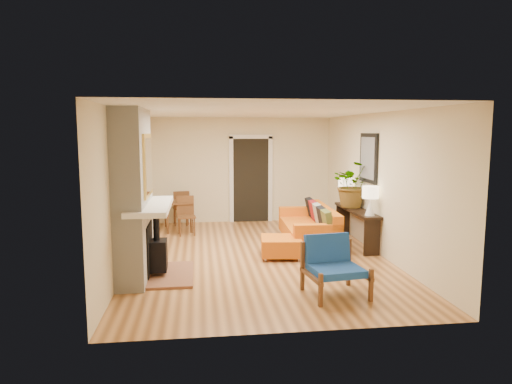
{
  "coord_description": "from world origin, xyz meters",
  "views": [
    {
      "loc": [
        -1.04,
        -8.07,
        2.26
      ],
      "look_at": [
        0.0,
        0.2,
        1.15
      ],
      "focal_mm": 32.0,
      "sensor_mm": 36.0,
      "label": 1
    }
  ],
  "objects_px": {
    "dining_table": "(180,206)",
    "sofa": "(312,226)",
    "lamp_near": "(370,197)",
    "houseplant": "(353,184)",
    "blue_chair": "(332,263)",
    "console_table": "(356,216)",
    "ottoman": "(281,246)",
    "lamp_far": "(345,188)"
  },
  "relations": [
    {
      "from": "lamp_near",
      "to": "houseplant",
      "type": "distance_m",
      "value": 0.93
    },
    {
      "from": "ottoman",
      "to": "lamp_near",
      "type": "bearing_deg",
      "value": 0.41
    },
    {
      "from": "sofa",
      "to": "ottoman",
      "type": "height_order",
      "value": "sofa"
    },
    {
      "from": "ottoman",
      "to": "blue_chair",
      "type": "distance_m",
      "value": 1.96
    },
    {
      "from": "houseplant",
      "to": "sofa",
      "type": "bearing_deg",
      "value": -177.48
    },
    {
      "from": "dining_table",
      "to": "console_table",
      "type": "distance_m",
      "value": 4.01
    },
    {
      "from": "dining_table",
      "to": "lamp_far",
      "type": "height_order",
      "value": "lamp_far"
    },
    {
      "from": "lamp_far",
      "to": "houseplant",
      "type": "relative_size",
      "value": 0.57
    },
    {
      "from": "ottoman",
      "to": "lamp_far",
      "type": "relative_size",
      "value": 1.46
    },
    {
      "from": "ottoman",
      "to": "houseplant",
      "type": "bearing_deg",
      "value": 29.57
    },
    {
      "from": "console_table",
      "to": "lamp_far",
      "type": "xyz_separation_m",
      "value": [
        0.0,
        0.74,
        0.49
      ]
    },
    {
      "from": "blue_chair",
      "to": "lamp_near",
      "type": "height_order",
      "value": "lamp_near"
    },
    {
      "from": "dining_table",
      "to": "sofa",
      "type": "bearing_deg",
      "value": -32.28
    },
    {
      "from": "ottoman",
      "to": "blue_chair",
      "type": "height_order",
      "value": "blue_chair"
    },
    {
      "from": "blue_chair",
      "to": "houseplant",
      "type": "height_order",
      "value": "houseplant"
    },
    {
      "from": "ottoman",
      "to": "houseplant",
      "type": "distance_m",
      "value": 2.14
    },
    {
      "from": "lamp_near",
      "to": "console_table",
      "type": "bearing_deg",
      "value": 90.0
    },
    {
      "from": "sofa",
      "to": "lamp_far",
      "type": "relative_size",
      "value": 3.94
    },
    {
      "from": "ottoman",
      "to": "lamp_near",
      "type": "height_order",
      "value": "lamp_near"
    },
    {
      "from": "blue_chair",
      "to": "houseplant",
      "type": "bearing_deg",
      "value": 66.01
    },
    {
      "from": "sofa",
      "to": "console_table",
      "type": "xyz_separation_m",
      "value": [
        0.87,
        -0.18,
        0.21
      ]
    },
    {
      "from": "ottoman",
      "to": "dining_table",
      "type": "distance_m",
      "value": 3.22
    },
    {
      "from": "sofa",
      "to": "lamp_far",
      "type": "bearing_deg",
      "value": 32.61
    },
    {
      "from": "dining_table",
      "to": "lamp_near",
      "type": "height_order",
      "value": "lamp_near"
    },
    {
      "from": "sofa",
      "to": "dining_table",
      "type": "relative_size",
      "value": 1.33
    },
    {
      "from": "blue_chair",
      "to": "console_table",
      "type": "distance_m",
      "value": 2.92
    },
    {
      "from": "sofa",
      "to": "dining_table",
      "type": "distance_m",
      "value": 3.18
    },
    {
      "from": "sofa",
      "to": "lamp_far",
      "type": "height_order",
      "value": "lamp_far"
    },
    {
      "from": "sofa",
      "to": "console_table",
      "type": "distance_m",
      "value": 0.91
    },
    {
      "from": "houseplant",
      "to": "dining_table",
      "type": "bearing_deg",
      "value": 154.92
    },
    {
      "from": "dining_table",
      "to": "lamp_near",
      "type": "bearing_deg",
      "value": -36.01
    },
    {
      "from": "blue_chair",
      "to": "dining_table",
      "type": "distance_m",
      "value": 5.04
    },
    {
      "from": "sofa",
      "to": "lamp_far",
      "type": "xyz_separation_m",
      "value": [
        0.87,
        0.55,
        0.7
      ]
    },
    {
      "from": "sofa",
      "to": "ottoman",
      "type": "distance_m",
      "value": 1.2
    },
    {
      "from": "console_table",
      "to": "dining_table",
      "type": "bearing_deg",
      "value": 152.14
    },
    {
      "from": "ottoman",
      "to": "lamp_far",
      "type": "height_order",
      "value": "lamp_far"
    },
    {
      "from": "blue_chair",
      "to": "houseplant",
      "type": "relative_size",
      "value": 0.92
    },
    {
      "from": "sofa",
      "to": "lamp_near",
      "type": "relative_size",
      "value": 3.94
    },
    {
      "from": "lamp_near",
      "to": "houseplant",
      "type": "relative_size",
      "value": 0.57
    },
    {
      "from": "console_table",
      "to": "houseplant",
      "type": "xyz_separation_m",
      "value": [
        -0.01,
        0.22,
        0.62
      ]
    },
    {
      "from": "blue_chair",
      "to": "console_table",
      "type": "relative_size",
      "value": 0.47
    },
    {
      "from": "lamp_near",
      "to": "houseplant",
      "type": "height_order",
      "value": "houseplant"
    }
  ]
}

